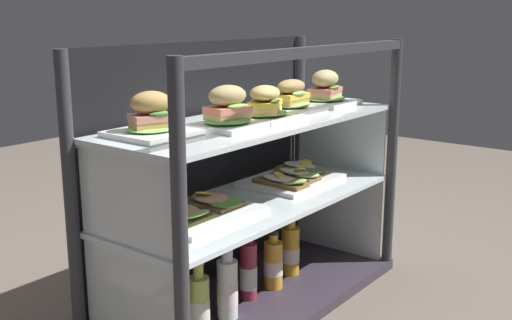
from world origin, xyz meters
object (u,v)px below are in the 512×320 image
plated_roll_sandwich_far_right (152,120)px  open_sandwich_tray_near_left_corner (293,177)px  juice_bottle_front_left_end (227,288)px  plated_roll_sandwich_near_right_corner (291,100)px  open_sandwich_tray_near_right_corner (200,211)px  juice_bottle_front_fourth (273,264)px  plated_roll_sandwich_mid_left (325,92)px  plated_roll_sandwich_left_of_center (265,107)px  juice_bottle_back_left (290,250)px  plated_roll_sandwich_near_left_corner (228,112)px  juice_bottle_tucked_behind (199,304)px  juice_bottle_near_post (248,271)px  juice_bottle_front_middle (166,315)px

plated_roll_sandwich_far_right → open_sandwich_tray_near_left_corner: (0.63, -0.03, -0.28)m
juice_bottle_front_left_end → plated_roll_sandwich_near_right_corner: bearing=2.4°
open_sandwich_tray_near_right_corner → juice_bottle_front_fourth: open_sandwich_tray_near_right_corner is taller
plated_roll_sandwich_mid_left → open_sandwich_tray_near_left_corner: 0.33m
plated_roll_sandwich_left_of_center → juice_bottle_back_left: size_ratio=0.84×
plated_roll_sandwich_near_left_corner → open_sandwich_tray_near_right_corner: bearing=133.7°
juice_bottle_tucked_behind → juice_bottle_near_post: juice_bottle_near_post is taller
plated_roll_sandwich_far_right → juice_bottle_near_post: plated_roll_sandwich_far_right is taller
juice_bottle_tucked_behind → juice_bottle_near_post: size_ratio=0.94×
plated_roll_sandwich_near_left_corner → juice_bottle_tucked_behind: 0.57m
plated_roll_sandwich_near_left_corner → juice_bottle_front_fourth: 0.62m
juice_bottle_front_left_end → open_sandwich_tray_near_left_corner: bearing=6.0°
juice_bottle_front_middle → juice_bottle_near_post: (0.39, 0.01, -0.00)m
plated_roll_sandwich_far_right → open_sandwich_tray_near_right_corner: (0.15, -0.03, -0.29)m
juice_bottle_near_post → juice_bottle_front_fourth: size_ratio=1.16×
plated_roll_sandwich_mid_left → juice_bottle_tucked_behind: size_ratio=0.88×
plated_roll_sandwich_mid_left → juice_bottle_back_left: size_ratio=0.88×
juice_bottle_front_left_end → juice_bottle_tucked_behind: bearing=175.5°
open_sandwich_tray_near_right_corner → juice_bottle_tucked_behind: (-0.05, -0.04, -0.27)m
juice_bottle_near_post → juice_bottle_tucked_behind: bearing=-175.2°
juice_bottle_front_middle → juice_bottle_near_post: juice_bottle_front_middle is taller
open_sandwich_tray_near_left_corner → juice_bottle_tucked_behind: size_ratio=1.51×
juice_bottle_tucked_behind → juice_bottle_front_fourth: bearing=1.0°
plated_roll_sandwich_far_right → juice_bottle_back_left: plated_roll_sandwich_far_right is taller
plated_roll_sandwich_near_left_corner → plated_roll_sandwich_mid_left: bearing=2.7°
plated_roll_sandwich_far_right → juice_bottle_tucked_behind: (0.10, -0.06, -0.55)m
plated_roll_sandwich_near_left_corner → plated_roll_sandwich_left_of_center: size_ratio=0.94×
plated_roll_sandwich_left_of_center → juice_bottle_back_left: bearing=12.9°
plated_roll_sandwich_far_right → plated_roll_sandwich_left_of_center: (0.39, -0.09, -0.00)m
juice_bottle_near_post → plated_roll_sandwich_near_right_corner: bearing=-4.4°
juice_bottle_front_left_end → juice_bottle_front_fourth: size_ratio=1.16×
plated_roll_sandwich_left_of_center → open_sandwich_tray_near_left_corner: bearing=13.2°
plated_roll_sandwich_left_of_center → open_sandwich_tray_near_right_corner: size_ratio=0.56×
open_sandwich_tray_near_left_corner → juice_bottle_back_left: size_ratio=1.50×
plated_roll_sandwich_mid_left → juice_bottle_front_left_end: (-0.56, -0.01, -0.55)m
plated_roll_sandwich_left_of_center → plated_roll_sandwich_mid_left: bearing=3.6°
juice_bottle_tucked_behind → juice_bottle_front_fourth: size_ratio=1.09×
juice_bottle_tucked_behind → juice_bottle_front_fourth: (0.38, 0.01, -0.00)m
juice_bottle_front_fourth → juice_bottle_tucked_behind: bearing=-179.0°
plated_roll_sandwich_left_of_center → plated_roll_sandwich_near_right_corner: 0.18m
plated_roll_sandwich_left_of_center → open_sandwich_tray_near_right_corner: 0.38m
juice_bottle_front_middle → juice_bottle_tucked_behind: size_ratio=1.09×
open_sandwich_tray_near_right_corner → juice_bottle_front_fourth: bearing=-5.1°
plated_roll_sandwich_near_left_corner → juice_bottle_front_left_end: size_ratio=0.74×
juice_bottle_front_fourth → juice_bottle_front_middle: bearing=179.6°
juice_bottle_near_post → juice_bottle_front_fourth: juice_bottle_near_post is taller
juice_bottle_front_middle → juice_bottle_front_left_end: (0.24, -0.02, -0.00)m
plated_roll_sandwich_near_left_corner → juice_bottle_near_post: (0.15, 0.05, -0.55)m
plated_roll_sandwich_far_right → juice_bottle_front_left_end: plated_roll_sandwich_far_right is taller
plated_roll_sandwich_mid_left → plated_roll_sandwich_near_left_corner: bearing=-177.3°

